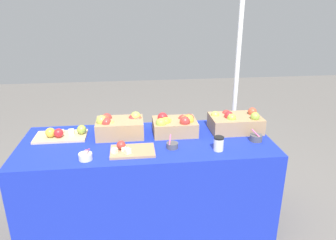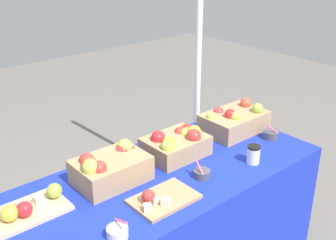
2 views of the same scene
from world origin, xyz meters
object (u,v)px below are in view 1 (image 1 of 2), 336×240
(coffee_cup, at_px, (219,144))
(tent_pole, at_px, (237,69))
(sample_bowl_mid, at_px, (256,138))
(sample_bowl_near, at_px, (172,145))
(apple_crate_right, at_px, (119,126))
(cutting_board_back, at_px, (62,134))
(sample_bowl_far, at_px, (86,156))
(apple_crate_left, at_px, (236,122))
(cutting_board_front, at_px, (130,150))
(apple_crate_middle, at_px, (176,125))

(coffee_cup, xyz_separation_m, tent_pole, (0.38, 0.84, 0.35))
(sample_bowl_mid, height_order, tent_pole, tent_pole)
(sample_bowl_near, relative_size, tent_pole, 0.04)
(apple_crate_right, distance_m, cutting_board_back, 0.44)
(sample_bowl_far, bearing_deg, sample_bowl_mid, 7.26)
(sample_bowl_mid, xyz_separation_m, tent_pole, (0.06, 0.71, 0.38))
(apple_crate_left, height_order, sample_bowl_far, apple_crate_left)
(cutting_board_front, distance_m, cutting_board_back, 0.61)
(apple_crate_right, xyz_separation_m, sample_bowl_mid, (1.03, -0.22, -0.06))
(cutting_board_back, height_order, sample_bowl_near, same)
(apple_crate_right, relative_size, cutting_board_back, 0.93)
(apple_crate_middle, distance_m, cutting_board_back, 0.89)
(tent_pole, bearing_deg, coffee_cup, -114.57)
(apple_crate_right, xyz_separation_m, sample_bowl_near, (0.38, -0.27, -0.06))
(sample_bowl_near, xyz_separation_m, coffee_cup, (0.32, -0.07, 0.03))
(tent_pole, bearing_deg, apple_crate_right, -155.73)
(cutting_board_back, relative_size, sample_bowl_far, 3.75)
(coffee_cup, bearing_deg, sample_bowl_far, -177.83)
(apple_crate_left, height_order, cutting_board_front, apple_crate_left)
(apple_crate_right, relative_size, sample_bowl_near, 3.89)
(cutting_board_back, bearing_deg, apple_crate_right, -1.08)
(coffee_cup, bearing_deg, cutting_board_front, 176.34)
(sample_bowl_mid, bearing_deg, sample_bowl_near, -175.58)
(cutting_board_back, height_order, tent_pole, tent_pole)
(sample_bowl_near, bearing_deg, cutting_board_front, -173.65)
(cutting_board_back, bearing_deg, sample_bowl_mid, -8.97)
(apple_crate_middle, distance_m, coffee_cup, 0.43)
(apple_crate_left, height_order, apple_crate_right, apple_crate_right)
(cutting_board_front, relative_size, sample_bowl_far, 2.97)
(apple_crate_right, bearing_deg, sample_bowl_near, -35.58)
(sample_bowl_mid, distance_m, coffee_cup, 0.35)
(tent_pole, bearing_deg, cutting_board_front, -141.68)
(apple_crate_left, relative_size, sample_bowl_far, 3.89)
(cutting_board_back, height_order, sample_bowl_mid, sample_bowl_mid)
(apple_crate_middle, distance_m, apple_crate_right, 0.44)
(sample_bowl_far, relative_size, tent_pole, 0.05)
(cutting_board_front, xyz_separation_m, coffee_cup, (0.63, -0.04, 0.03))
(tent_pole, bearing_deg, apple_crate_middle, -142.15)
(cutting_board_back, xyz_separation_m, sample_bowl_mid, (1.47, -0.23, -0.00))
(cutting_board_front, bearing_deg, sample_bowl_far, -165.75)
(tent_pole, bearing_deg, sample_bowl_near, -132.68)
(sample_bowl_near, distance_m, sample_bowl_far, 0.61)
(sample_bowl_far, bearing_deg, apple_crate_right, 60.42)
(sample_bowl_far, distance_m, coffee_cup, 0.92)
(sample_bowl_mid, relative_size, tent_pole, 0.04)
(cutting_board_back, bearing_deg, apple_crate_middle, -1.21)
(sample_bowl_mid, height_order, sample_bowl_far, sample_bowl_mid)
(sample_bowl_near, height_order, sample_bowl_mid, sample_bowl_mid)
(apple_crate_left, xyz_separation_m, sample_bowl_near, (-0.56, -0.27, -0.05))
(sample_bowl_near, distance_m, tent_pole, 1.11)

